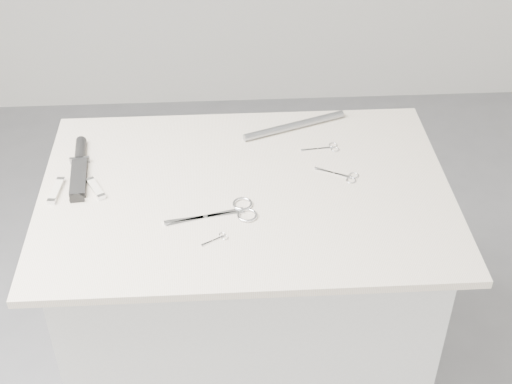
{
  "coord_description": "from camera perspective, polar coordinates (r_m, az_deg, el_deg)",
  "views": [
    {
      "loc": [
        -0.05,
        -1.38,
        1.97
      ],
      "look_at": [
        0.02,
        -0.02,
        0.92
      ],
      "focal_mm": 50.0,
      "sensor_mm": 36.0,
      "label": 1
    }
  ],
  "objects": [
    {
      "name": "pocket_knife_a",
      "position": [
        1.79,
        -15.69,
        0.12
      ],
      "size": [
        0.03,
        0.1,
        0.01
      ],
      "rotation": [
        0.0,
        0.0,
        1.47
      ],
      "color": "beige",
      "rests_on": "display_board"
    },
    {
      "name": "pocket_knife_b",
      "position": [
        1.77,
        -12.7,
        0.28
      ],
      "size": [
        0.06,
        0.09,
        0.01
      ],
      "rotation": [
        0.0,
        0.0,
        2.04
      ],
      "color": "beige",
      "rests_on": "display_board"
    },
    {
      "name": "embroidery_scissors_a",
      "position": [
        1.88,
        5.63,
        3.52
      ],
      "size": [
        0.1,
        0.04,
        0.0
      ],
      "rotation": [
        0.0,
        0.0,
        0.11
      ],
      "color": "silver",
      "rests_on": "display_board"
    },
    {
      "name": "display_board",
      "position": [
        1.74,
        -0.83,
        0.02
      ],
      "size": [
        1.0,
        0.7,
        0.02
      ],
      "primitive_type": "cube",
      "color": "beige",
      "rests_on": "plinth"
    },
    {
      "name": "plinth",
      "position": [
        2.05,
        -0.71,
        -10.19
      ],
      "size": [
        0.9,
        0.6,
        0.9
      ],
      "primitive_type": "cube",
      "color": "silver",
      "rests_on": "ground"
    },
    {
      "name": "sheathed_knife",
      "position": [
        1.86,
        -13.94,
        2.14
      ],
      "size": [
        0.06,
        0.25,
        0.03
      ],
      "rotation": [
        0.0,
        0.0,
        1.67
      ],
      "color": "black",
      "rests_on": "display_board"
    },
    {
      "name": "metal_rail",
      "position": [
        1.95,
        3.09,
        5.33
      ],
      "size": [
        0.29,
        0.13,
        0.02
      ],
      "primitive_type": "cylinder",
      "rotation": [
        0.0,
        1.57,
        0.37
      ],
      "color": "gray",
      "rests_on": "display_board"
    },
    {
      "name": "embroidery_scissors_b",
      "position": [
        1.79,
        7.04,
        1.3
      ],
      "size": [
        0.11,
        0.08,
        0.0
      ],
      "rotation": [
        0.0,
        0.0,
        -0.49
      ],
      "color": "silver",
      "rests_on": "display_board"
    },
    {
      "name": "large_shears",
      "position": [
        1.66,
        -2.03,
        -1.62
      ],
      "size": [
        0.21,
        0.1,
        0.01
      ],
      "rotation": [
        0.0,
        0.0,
        0.21
      ],
      "color": "silver",
      "rests_on": "display_board"
    },
    {
      "name": "tiny_scissors",
      "position": [
        1.59,
        -3.09,
        -3.75
      ],
      "size": [
        0.06,
        0.05,
        0.0
      ],
      "rotation": [
        0.0,
        0.0,
        0.53
      ],
      "color": "silver",
      "rests_on": "display_board"
    }
  ]
}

